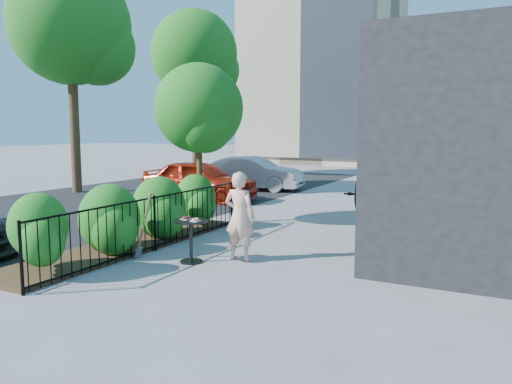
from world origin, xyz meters
The scene contains 13 objects.
ground centered at (0.00, 0.00, 0.00)m, with size 120.00×120.00×0.00m, color gray.
fence centered at (-1.50, 0.00, 0.56)m, with size 0.05×6.05×1.10m.
planting_bed centered at (-2.20, 0.00, 0.04)m, with size 1.30×6.00×0.08m, color #382616.
shrubs centered at (-2.10, 0.10, 0.70)m, with size 1.10×5.60×1.24m.
patio_tree centered at (-2.24, 2.76, 2.76)m, with size 2.20×2.20×3.94m.
street centered at (-7.00, 3.00, 0.00)m, with size 9.00×30.00×0.01m, color black.
street_tree_near centered at (-9.94, 5.96, 5.92)m, with size 4.40×4.40×8.28m.
street_tree_far centered at (-9.94, 13.96, 5.92)m, with size 4.40×4.40×8.28m.
cafe_table centered at (-0.38, -0.39, 0.53)m, with size 0.61×0.61×0.82m.
woman centered at (0.32, 0.14, 0.81)m, with size 0.59×0.39×1.63m, color #E9B196.
shovel centered at (-1.25, -0.65, 0.57)m, with size 0.44×0.17×1.30m.
car_red centered at (-4.69, 6.38, 0.68)m, with size 1.61×3.99×1.36m, color #A8210E.
car_silver centered at (-4.45, 9.74, 0.66)m, with size 1.40×4.01×1.32m, color #B6B6BB.
Camera 1 is at (4.65, -7.63, 2.37)m, focal length 35.00 mm.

